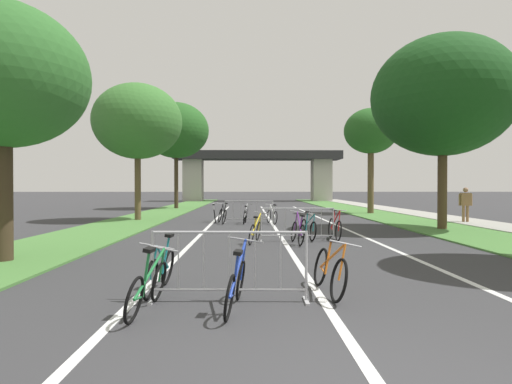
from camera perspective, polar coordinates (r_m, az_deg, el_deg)
grass_verge_left at (r=27.41m, az=-12.90°, el=-2.85°), size 3.19×57.76×0.05m
grass_verge_right at (r=27.95m, az=15.27°, el=-2.79°), size 3.19×57.76×0.05m
sidewalk_path_right at (r=28.84m, az=20.51°, el=-2.67°), size 2.29×57.76×0.08m
lane_stripe_center at (r=19.95m, az=2.16°, el=-4.20°), size 0.14×33.41×0.01m
lane_stripe_right_lane at (r=20.31m, az=10.16°, el=-4.13°), size 0.14×33.41×0.01m
lane_stripe_left_lane at (r=20.00m, az=-5.97°, el=-4.20°), size 0.14×33.41×0.01m
overpass_bridge at (r=50.96m, az=0.20°, el=3.58°), size 19.98×4.05×6.01m
tree_left_oak_mid at (r=11.29m, az=-31.24°, el=13.19°), size 3.79×3.79×5.81m
tree_left_pine_far at (r=22.28m, az=-15.76°, el=9.16°), size 4.45×4.45×6.90m
tree_left_cypress_far at (r=33.80m, az=-10.77°, el=8.19°), size 5.10×5.10×8.31m
tree_right_pine_near at (r=18.61m, az=23.99°, el=11.75°), size 5.56×5.56×7.67m
tree_right_maple_mid at (r=27.90m, az=15.30°, el=7.88°), size 3.38×3.38×6.70m
crowd_barrier_nearest at (r=6.32m, az=-3.62°, el=-10.07°), size 2.34×0.50×1.05m
crowd_barrier_second at (r=13.26m, az=5.60°, el=-4.43°), size 2.33×0.46×1.05m
crowd_barrier_third at (r=20.06m, az=-0.96°, el=-2.70°), size 2.34×0.50×1.05m
bicycle_silver_0 at (r=20.52m, az=-5.63°, el=-3.07°), size 0.48×1.67×0.93m
bicycle_teal_1 at (r=13.79m, az=7.06°, el=-4.92°), size 0.57×1.71×0.91m
bicycle_purple_2 at (r=12.71m, az=5.69°, el=-5.36°), size 0.45×1.68×0.97m
bicycle_black_3 at (r=19.76m, az=-4.58°, el=-3.17°), size 0.59×1.76×0.97m
bicycle_yellow_4 at (r=12.79m, az=-0.09°, el=-5.33°), size 0.67×1.63×0.94m
bicycle_orange_5 at (r=6.88m, az=9.92°, el=-10.48°), size 0.56×1.72×0.93m
bicycle_white_6 at (r=19.55m, az=2.19°, el=-3.26°), size 0.53×1.62×0.91m
bicycle_green_7 at (r=6.02m, az=-14.41°, el=-12.29°), size 0.49×1.64×0.92m
bicycle_blue_8 at (r=5.94m, az=-2.72°, el=-12.36°), size 0.56×1.63×0.96m
bicycle_red_9 at (r=13.91m, az=10.62°, el=-4.79°), size 0.43×1.62×1.00m
bicycle_silver_10 at (r=19.61m, az=-1.45°, el=-3.21°), size 0.52×1.72×0.95m
bicycle_teal_11 at (r=7.06m, az=-12.85°, el=-10.31°), size 0.53×1.61×0.93m
pedestrian_strolling at (r=21.90m, az=26.52°, el=-1.16°), size 0.61×0.33×1.68m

